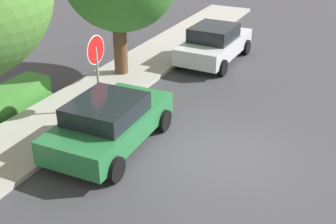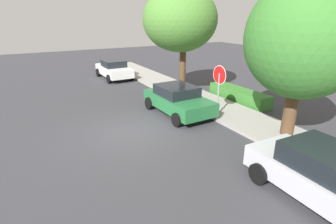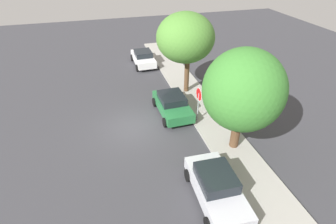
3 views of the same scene
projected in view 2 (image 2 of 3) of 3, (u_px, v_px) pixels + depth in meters
ground_plane at (131, 132)px, 11.22m from camera, size 60.00×60.00×0.00m
sidewalk_curb at (224, 110)px, 13.56m from camera, size 32.00×2.50×0.14m
stop_sign at (219, 82)px, 12.12m from camera, size 0.88×0.08×2.55m
parked_car_green at (178, 100)px, 13.06m from camera, size 4.04×2.18×1.42m
parked_car_silver at (327, 177)px, 6.76m from camera, size 4.22×2.15×1.52m
parked_car_white at (114, 69)px, 20.47m from camera, size 4.03×2.04×1.43m
street_tree_near_corner at (180, 20)px, 14.86m from camera, size 4.26×4.26×6.26m
street_tree_mid_block at (305, 39)px, 9.23m from camera, size 4.23×4.23×6.10m
front_yard_hedge at (239, 95)px, 15.18m from camera, size 4.10×0.99×0.70m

